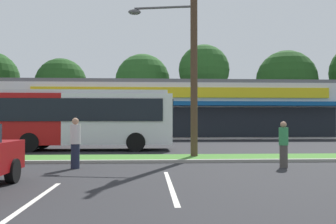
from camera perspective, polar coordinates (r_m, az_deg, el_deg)
The scene contains 13 objects.
grass_median at distance 15.65m, azimuth -6.87°, elevation -7.06°, with size 56.00×2.20×0.12m, color #427A2D.
curb_lip at distance 14.44m, azimuth -7.20°, elevation -7.54°, with size 56.00×0.24×0.12m, color #99968C.
parking_stripe_1 at distance 7.92m, azimuth -20.56°, elevation -13.10°, with size 0.12×4.80×0.01m, color silver.
parking_stripe_2 at distance 9.52m, azimuth 0.35°, elevation -11.16°, with size 0.12×4.80×0.01m, color silver.
storefront_building at distance 37.73m, azimuth 1.43°, elevation 0.18°, with size 31.95×13.48×5.21m.
tree_left at distance 46.69m, azimuth -16.08°, elevation 4.14°, with size 6.16×6.16×9.11m.
tree_mid_left at distance 47.86m, azimuth -3.92°, elevation 4.69°, with size 7.00×7.00×10.14m.
tree_mid at distance 45.94m, azimuth 5.53°, elevation 6.40°, with size 6.20×6.20×10.90m.
tree_mid_right at distance 47.41m, azimuth 17.72°, elevation 4.60°, with size 7.28×7.28×10.11m.
utility_pole at distance 16.21m, azimuth 3.44°, elevation 10.24°, with size 3.12×2.39×9.08m.
city_bus at distance 21.26m, azimuth -17.02°, elevation -0.88°, with size 12.88×2.74×3.25m.
pedestrian_near_bench at distance 13.05m, azimuth -14.03°, elevation -4.64°, with size 0.35×0.35×1.72m.
pedestrian_mid at distance 13.54m, azimuth 17.30°, elevation -4.75°, with size 0.32×0.32×1.60m.
Camera 1 is at (1.03, -1.54, 1.63)m, focal length 39.76 mm.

